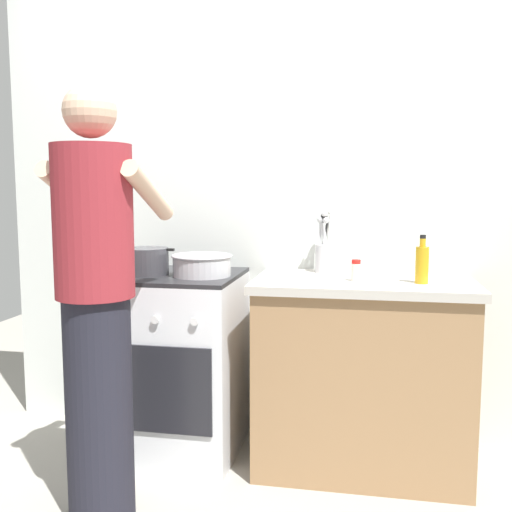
% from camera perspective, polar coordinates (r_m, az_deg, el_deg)
% --- Properties ---
extents(ground, '(6.00, 6.00, 0.00)m').
position_cam_1_polar(ground, '(2.89, -1.51, -20.34)').
color(ground, gray).
extents(back_wall, '(3.20, 0.10, 2.50)m').
position_cam_1_polar(back_wall, '(3.04, 4.14, 5.43)').
color(back_wall, silver).
rests_on(back_wall, ground).
extents(countertop, '(1.00, 0.60, 0.90)m').
position_cam_1_polar(countertop, '(2.80, 10.41, -11.34)').
color(countertop, '#99724C').
rests_on(countertop, ground).
extents(stove_range, '(0.60, 0.62, 0.90)m').
position_cam_1_polar(stove_range, '(2.94, -7.69, -10.46)').
color(stove_range, silver).
rests_on(stove_range, ground).
extents(pot, '(0.29, 0.22, 0.13)m').
position_cam_1_polar(pot, '(2.84, -10.83, -0.51)').
color(pot, '#38383D').
rests_on(pot, stove_range).
extents(mixing_bowl, '(0.29, 0.29, 0.10)m').
position_cam_1_polar(mixing_bowl, '(2.76, -5.37, -0.83)').
color(mixing_bowl, '#B7B7BC').
rests_on(mixing_bowl, stove_range).
extents(utensil_crock, '(0.10, 0.10, 0.32)m').
position_cam_1_polar(utensil_crock, '(2.88, 6.83, 0.39)').
color(utensil_crock, silver).
rests_on(utensil_crock, countertop).
extents(spice_bottle, '(0.04, 0.04, 0.10)m').
position_cam_1_polar(spice_bottle, '(2.63, 9.86, -1.45)').
color(spice_bottle, silver).
rests_on(spice_bottle, countertop).
extents(oil_bottle, '(0.06, 0.06, 0.21)m').
position_cam_1_polar(oil_bottle, '(2.63, 16.11, -0.73)').
color(oil_bottle, gold).
rests_on(oil_bottle, countertop).
extents(person, '(0.41, 0.50, 1.70)m').
position_cam_1_polar(person, '(2.31, -15.49, -4.87)').
color(person, black).
rests_on(person, ground).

